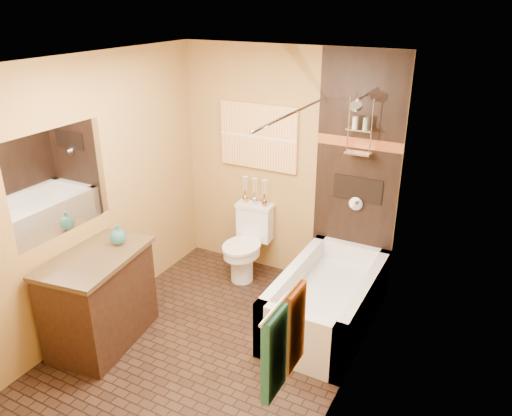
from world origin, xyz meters
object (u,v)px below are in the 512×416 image
Objects in this scene: bathtub at (327,305)px; vanity at (100,299)px; sunset_painting at (258,137)px; toilet at (247,243)px.

vanity reaches higher than bathtub.
sunset_painting is 2.28m from vanity.
vanity is at bearing -107.83° from sunset_painting.
bathtub is 1.22m from toilet.
vanity is (-0.61, -1.63, 0.04)m from toilet.
vanity is (-1.72, -1.17, 0.22)m from bathtub.
sunset_painting reaches higher than bathtub.
bathtub is at bearing -26.17° from toilet.
toilet is 0.75× the size of vanity.
sunset_painting is at bearing 146.96° from bathtub.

